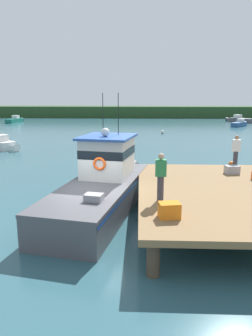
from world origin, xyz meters
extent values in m
plane|color=#2D5660|center=(0.00, 0.00, 0.00)|extent=(200.00, 200.00, 0.00)
cylinder|color=#4C3D2D|center=(2.20, -4.10, 0.50)|extent=(0.36, 0.36, 1.00)
cylinder|color=#4C3D2D|center=(2.20, 4.10, 0.50)|extent=(0.36, 0.36, 1.00)
cylinder|color=#4C3D2D|center=(7.40, 4.10, 0.50)|extent=(0.36, 0.36, 1.00)
cube|color=olive|center=(4.80, 0.00, 1.10)|extent=(6.00, 9.00, 0.20)
cube|color=#4C4C51|center=(0.20, 0.65, 0.55)|extent=(4.04, 8.34, 1.10)
cone|color=#4C4C51|center=(1.17, 5.46, 0.55)|extent=(1.44, 1.98, 1.10)
cube|color=#234C9E|center=(0.20, 0.65, 1.00)|extent=(4.03, 8.18, 0.12)
cube|color=#4C4C51|center=(0.20, 0.65, 1.16)|extent=(4.08, 8.35, 0.12)
cube|color=silver|center=(0.44, 1.83, 2.00)|extent=(2.30, 2.53, 1.80)
cube|color=black|center=(0.44, 1.83, 2.31)|extent=(2.32, 2.56, 0.36)
cube|color=#2D56A8|center=(0.44, 1.83, 2.95)|extent=(2.59, 2.88, 0.10)
sphere|color=white|center=(0.38, 1.54, 3.18)|extent=(0.36, 0.36, 0.36)
cylinder|color=black|center=(0.19, 2.39, 3.90)|extent=(0.03, 0.03, 1.80)
cylinder|color=black|center=(0.88, 2.25, 3.90)|extent=(0.03, 0.03, 1.80)
cube|color=#939399|center=(0.30, -1.61, 1.28)|extent=(0.68, 0.55, 0.36)
torus|color=orange|center=(-0.75, -2.01, 1.16)|extent=(0.66, 0.66, 0.12)
torus|color=#EA5119|center=(0.21, 0.71, 2.00)|extent=(0.55, 0.21, 0.54)
cube|color=#9E9EA3|center=(6.04, 2.59, 1.39)|extent=(0.67, 0.54, 0.37)
cube|color=orange|center=(2.70, -2.97, 1.43)|extent=(0.66, 0.53, 0.45)
cylinder|color=#383842|center=(6.47, 3.63, 1.63)|extent=(0.22, 0.22, 0.86)
cube|color=white|center=(6.47, 3.63, 2.34)|extent=(0.36, 0.22, 0.56)
sphere|color=#9E7051|center=(6.47, 3.63, 2.73)|extent=(0.20, 0.20, 0.20)
cylinder|color=#383842|center=(2.53, -1.45, 1.63)|extent=(0.22, 0.22, 0.86)
cube|color=#287F47|center=(2.53, -1.45, 2.34)|extent=(0.36, 0.22, 0.56)
sphere|color=tan|center=(2.53, -1.45, 2.73)|extent=(0.20, 0.20, 0.20)
cube|color=#4C4C51|center=(20.06, 47.00, 0.39)|extent=(3.65, 4.29, 0.78)
cone|color=#4C4C51|center=(18.48, 49.17, 0.39)|extent=(1.27, 1.33, 0.78)
cube|color=silver|center=(19.62, 47.61, 1.08)|extent=(1.52, 1.52, 0.59)
cube|color=#196B5B|center=(-20.72, 45.00, 0.36)|extent=(1.76, 4.11, 0.72)
cone|color=#196B5B|center=(-20.40, 47.47, 0.36)|extent=(0.84, 1.08, 0.72)
cube|color=silver|center=(-20.63, 45.70, 1.00)|extent=(1.13, 1.12, 0.54)
cone|color=white|center=(-9.00, 15.01, 0.37)|extent=(1.26, 1.18, 0.74)
cube|color=silver|center=(-10.54, 16.02, 1.02)|extent=(1.43, 1.43, 0.56)
cube|color=#285184|center=(17.36, 39.18, 0.33)|extent=(3.16, 3.61, 0.67)
cone|color=#285184|center=(18.76, 40.99, 0.33)|extent=(1.09, 1.13, 0.67)
cube|color=silver|center=(17.75, 39.68, 0.92)|extent=(1.30, 1.29, 0.50)
sphere|color=#EA5B19|center=(7.96, 9.22, 0.23)|extent=(0.45, 0.45, 0.45)
sphere|color=silver|center=(4.74, 28.99, 0.21)|extent=(0.43, 0.43, 0.43)
cube|color=#284723|center=(0.00, 62.00, 1.20)|extent=(120.00, 8.00, 2.40)
camera|label=1|loc=(1.81, -11.77, 4.66)|focal=34.16mm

